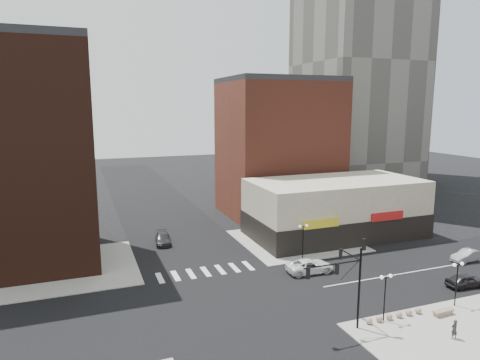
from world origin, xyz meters
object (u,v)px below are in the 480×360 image
street_lamp_se_a (385,286)px  street_lamp_ne (303,233)px  silver_sedan (467,256)px  white_suv (310,266)px  dark_sedan_east (466,280)px  traffic_signal (347,272)px  dark_sedan_north (163,239)px  street_lamp_se_b (457,273)px  pedestrian (454,329)px  stone_bench (443,312)px

street_lamp_se_a → street_lamp_ne: (1.00, 16.00, 0.00)m
silver_sedan → white_suv: bearing=-104.4°
white_suv → dark_sedan_east: white_suv is taller
traffic_signal → white_suv: 12.98m
street_lamp_se_a → dark_sedan_north: bearing=116.3°
street_lamp_se_b → pedestrian: (-4.67, -4.26, -2.38)m
silver_sedan → pedestrian: size_ratio=2.64×
street_lamp_se_a → silver_sedan: bearing=23.9°
street_lamp_se_b → dark_sedan_north: bearing=128.1°
dark_sedan_east → silver_sedan: 8.40m
pedestrian → white_suv: bearing=-75.8°
traffic_signal → silver_sedan: traffic_signal is taller
white_suv → traffic_signal: bearing=165.9°
street_lamp_se_b → dark_sedan_east: size_ratio=1.01×
street_lamp_se_b → white_suv: street_lamp_se_b is taller
traffic_signal → street_lamp_se_b: (11.76, -0.17, -1.67)m
street_lamp_ne → white_suv: (-1.34, -4.04, -2.55)m
dark_sedan_east → traffic_signal: bearing=104.5°
silver_sedan → dark_sedan_east: bearing=-53.4°
street_lamp_se_a → white_suv: (-0.34, 11.96, -2.55)m
street_lamp_se_a → silver_sedan: 20.91m
street_lamp_se_a → silver_sedan: (18.96, 8.42, -2.60)m
white_suv → silver_sedan: 19.63m
street_lamp_ne → white_suv: bearing=-108.4°
dark_sedan_east → pedestrian: bearing=132.8°
dark_sedan_north → stone_bench: 34.62m
traffic_signal → silver_sedan: size_ratio=1.86×
street_lamp_se_b → stone_bench: (-2.40, -1.00, -2.92)m
street_lamp_ne → dark_sedan_east: 17.64m
street_lamp_se_a → street_lamp_se_b: (8.00, 0.00, 0.00)m
street_lamp_se_b → pedestrian: bearing=-137.7°
street_lamp_se_a → dark_sedan_east: (12.59, 2.95, -2.59)m
traffic_signal → street_lamp_se_a: traffic_signal is taller
stone_bench → street_lamp_se_b: bearing=20.4°
dark_sedan_east → street_lamp_ne: bearing=46.5°
traffic_signal → white_suv: bearing=73.8°
traffic_signal → street_lamp_se_a: bearing=-2.6°
street_lamp_ne → pedestrian: 20.53m
street_lamp_se_a → dark_sedan_east: 13.19m
street_lamp_se_a → stone_bench: street_lamp_se_a is taller
pedestrian → dark_sedan_north: bearing=-60.5°
street_lamp_ne → pedestrian: street_lamp_ne is taller
street_lamp_se_b → street_lamp_ne: size_ratio=1.00×
street_lamp_se_a → stone_bench: bearing=-10.1°
white_suv → dark_sedan_north: bearing=42.4°
street_lamp_ne → street_lamp_se_b: bearing=-66.4°
dark_sedan_north → stone_bench: dark_sedan_north is taller
dark_sedan_north → pedestrian: 36.24m
silver_sedan → dark_sedan_north: 37.95m
pedestrian → stone_bench: 4.01m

